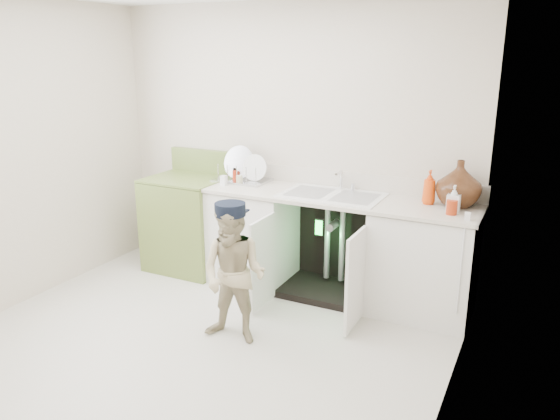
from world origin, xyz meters
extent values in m
plane|color=#BBB5A4|center=(0.00, 0.00, 0.00)|extent=(3.50, 3.50, 0.00)
cube|color=beige|center=(0.00, 1.50, 1.25)|extent=(3.50, 2.50, 0.02)
cube|color=beige|center=(-1.75, 0.00, 1.25)|extent=(2.50, 3.00, 0.02)
cube|color=beige|center=(1.75, 0.00, 1.25)|extent=(2.50, 3.00, 0.02)
cube|color=silver|center=(-0.25, 1.20, 0.43)|extent=(0.80, 0.60, 0.86)
cube|color=silver|center=(1.35, 1.20, 0.43)|extent=(0.80, 0.60, 0.86)
cube|color=black|center=(0.55, 1.47, 0.43)|extent=(0.80, 0.06, 0.86)
cube|color=black|center=(0.55, 1.20, 0.03)|extent=(0.80, 0.60, 0.06)
cylinder|color=gray|center=(0.48, 1.30, 0.45)|extent=(0.05, 0.05, 0.70)
cylinder|color=gray|center=(0.62, 1.30, 0.45)|extent=(0.05, 0.05, 0.70)
cylinder|color=gray|center=(0.55, 1.25, 0.62)|extent=(0.07, 0.18, 0.07)
cube|color=silver|center=(0.15, 0.70, 0.40)|extent=(0.03, 0.40, 0.76)
cube|color=silver|center=(0.95, 0.70, 0.40)|extent=(0.02, 0.40, 0.76)
cube|color=beige|center=(0.55, 1.20, 0.89)|extent=(2.44, 0.64, 0.03)
cube|color=beige|center=(0.55, 1.49, 0.98)|extent=(2.44, 0.02, 0.15)
cube|color=white|center=(0.55, 1.20, 0.90)|extent=(0.85, 0.55, 0.02)
cube|color=gray|center=(0.34, 1.20, 0.91)|extent=(0.34, 0.40, 0.01)
cube|color=gray|center=(0.76, 1.20, 0.91)|extent=(0.34, 0.40, 0.01)
cylinder|color=silver|center=(0.55, 1.42, 0.99)|extent=(0.03, 0.03, 0.17)
cylinder|color=silver|center=(0.55, 1.36, 1.06)|extent=(0.02, 0.14, 0.02)
cylinder|color=silver|center=(0.66, 1.42, 0.94)|extent=(0.04, 0.04, 0.06)
cylinder|color=silver|center=(1.68, 0.89, 0.55)|extent=(0.01, 0.01, 0.70)
cube|color=silver|center=(1.68, 0.98, 0.93)|extent=(0.04, 0.02, 0.06)
cube|color=silver|center=(-0.39, 1.32, 0.91)|extent=(0.50, 0.34, 0.02)
cylinder|color=silver|center=(-0.44, 1.34, 1.00)|extent=(0.31, 0.11, 0.30)
cylinder|color=white|center=(-0.26, 1.32, 0.99)|extent=(0.25, 0.06, 0.24)
cylinder|color=silver|center=(-0.59, 1.22, 0.99)|extent=(0.01, 0.01, 0.15)
cylinder|color=silver|center=(-0.49, 1.22, 0.99)|extent=(0.01, 0.01, 0.15)
cylinder|color=silver|center=(-0.39, 1.22, 0.99)|extent=(0.01, 0.01, 0.15)
cylinder|color=silver|center=(-0.29, 1.22, 0.99)|extent=(0.01, 0.01, 0.15)
cylinder|color=silver|center=(-0.19, 1.22, 0.99)|extent=(0.01, 0.01, 0.15)
imported|color=#4B2315|center=(1.55, 1.34, 1.08)|extent=(0.35, 0.35, 0.36)
imported|color=#E3440B|center=(1.33, 1.30, 1.04)|extent=(0.10, 0.11, 0.27)
imported|color=white|center=(1.55, 1.14, 1.00)|extent=(0.09, 0.10, 0.21)
cylinder|color=#A82E0E|center=(1.55, 1.08, 0.96)|extent=(0.08, 0.08, 0.11)
cylinder|color=#AB270E|center=(-0.45, 1.28, 0.95)|extent=(0.05, 0.05, 0.10)
cylinder|color=#BFB98C|center=(-0.35, 1.20, 0.94)|extent=(0.06, 0.06, 0.08)
cylinder|color=black|center=(-0.47, 1.32, 0.96)|extent=(0.04, 0.04, 0.12)
cube|color=white|center=(-0.46, 1.10, 0.95)|extent=(0.05, 0.05, 0.09)
cube|color=#597132|center=(-0.92, 1.18, 0.44)|extent=(0.73, 0.65, 0.88)
cube|color=#597132|center=(-0.92, 1.18, 0.90)|extent=(0.73, 0.65, 0.02)
cube|color=#597132|center=(-0.92, 1.46, 1.02)|extent=(0.73, 0.06, 0.23)
cylinder|color=black|center=(-1.11, 1.02, 0.89)|extent=(0.16, 0.16, 0.02)
cylinder|color=silver|center=(-1.11, 1.02, 0.90)|extent=(0.19, 0.19, 0.01)
cylinder|color=black|center=(-1.11, 1.33, 0.89)|extent=(0.16, 0.16, 0.02)
cylinder|color=silver|center=(-1.11, 1.33, 0.90)|extent=(0.19, 0.19, 0.01)
cylinder|color=black|center=(-0.74, 1.02, 0.89)|extent=(0.16, 0.16, 0.02)
cylinder|color=silver|center=(-0.74, 1.02, 0.90)|extent=(0.19, 0.19, 0.01)
cylinder|color=black|center=(-0.74, 1.33, 0.89)|extent=(0.16, 0.16, 0.02)
cylinder|color=silver|center=(-0.74, 1.33, 0.90)|extent=(0.19, 0.19, 0.01)
imported|color=#C1AD8A|center=(0.22, 0.14, 0.52)|extent=(0.53, 0.43, 1.03)
cylinder|color=black|center=(0.22, 0.14, 1.00)|extent=(0.24, 0.24, 0.09)
cube|color=black|center=(0.21, 0.24, 0.97)|extent=(0.18, 0.10, 0.01)
cube|color=black|center=(0.58, 0.86, 0.72)|extent=(0.07, 0.01, 0.14)
cube|color=#26F23F|center=(0.58, 0.85, 0.72)|extent=(0.06, 0.00, 0.12)
camera|label=1|loc=(2.15, -2.98, 2.07)|focal=35.00mm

